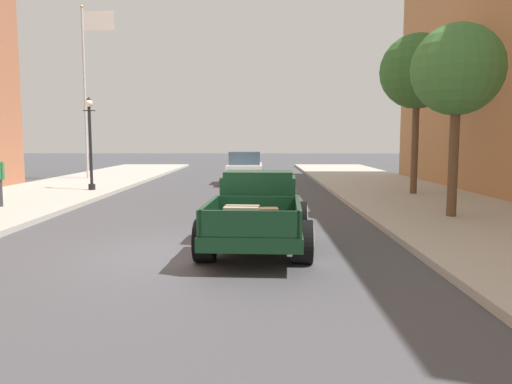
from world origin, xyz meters
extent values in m
plane|color=#47474C|center=(0.00, 0.00, 0.00)|extent=(140.00, 140.00, 0.00)
cube|color=black|center=(1.44, 0.63, 0.54)|extent=(2.03, 4.99, 0.24)
cube|color=black|center=(1.46, 0.98, 1.06)|extent=(1.62, 1.19, 0.80)
cube|color=black|center=(1.46, 0.93, 1.52)|extent=(1.49, 1.01, 0.12)
cube|color=#3D4C5B|center=(1.50, 1.55, 1.22)|extent=(1.33, 0.11, 0.44)
cube|color=black|center=(1.54, 2.28, 0.92)|extent=(1.40, 1.57, 0.52)
cube|color=silver|center=(1.58, 3.08, 0.90)|extent=(0.68, 0.14, 0.47)
cube|color=black|center=(1.36, -0.77, 0.68)|extent=(1.81, 2.19, 0.04)
cube|color=black|center=(0.56, -0.72, 0.90)|extent=(0.20, 2.10, 0.44)
cube|color=black|center=(2.17, -0.81, 0.90)|extent=(0.20, 2.10, 0.44)
cube|color=black|center=(1.31, -1.78, 0.90)|extent=(1.62, 0.17, 0.44)
cube|color=black|center=(1.42, 0.24, 0.90)|extent=(1.62, 0.17, 0.44)
cylinder|color=black|center=(0.62, 2.03, 0.40)|extent=(0.40, 0.82, 0.80)
cylinder|color=silver|center=(0.44, 2.04, 0.40)|extent=(0.05, 0.66, 0.66)
cylinder|color=silver|center=(0.43, 2.04, 0.40)|extent=(0.03, 0.24, 0.24)
cylinder|color=black|center=(2.42, 1.92, 0.40)|extent=(0.40, 0.82, 0.80)
cylinder|color=silver|center=(2.60, 1.91, 0.40)|extent=(0.05, 0.66, 0.66)
cylinder|color=silver|center=(2.61, 1.91, 0.40)|extent=(0.03, 0.24, 0.24)
cylinder|color=black|center=(0.47, -0.66, 0.40)|extent=(0.40, 0.82, 0.80)
cylinder|color=silver|center=(0.29, -0.65, 0.40)|extent=(0.05, 0.66, 0.66)
cylinder|color=silver|center=(0.28, -0.65, 0.40)|extent=(0.03, 0.24, 0.24)
cylinder|color=black|center=(2.26, -0.77, 0.40)|extent=(0.40, 0.82, 0.80)
cylinder|color=silver|center=(2.45, -0.78, 0.40)|extent=(0.05, 0.66, 0.66)
cylinder|color=silver|center=(2.46, -0.78, 0.40)|extent=(0.03, 0.24, 0.24)
cube|color=gray|center=(1.17, -1.11, 0.90)|extent=(0.62, 0.47, 0.40)
cube|color=#3D2D1E|center=(1.17, -1.11, 0.90)|extent=(0.62, 0.08, 0.42)
cube|color=brown|center=(1.60, -0.48, 0.84)|extent=(0.46, 0.35, 0.28)
cube|color=silver|center=(0.75, 15.34, 0.61)|extent=(1.74, 4.31, 0.80)
cube|color=#384C5B|center=(0.75, 15.19, 1.33)|extent=(1.53, 2.01, 0.64)
cylinder|color=black|center=(-0.07, 16.63, 0.33)|extent=(0.22, 0.66, 0.66)
cylinder|color=black|center=(1.58, 16.63, 0.33)|extent=(0.22, 0.66, 0.66)
cylinder|color=black|center=(-0.08, 14.05, 0.33)|extent=(0.22, 0.66, 0.66)
cylinder|color=black|center=(1.57, 14.05, 0.33)|extent=(0.22, 0.66, 0.66)
cylinder|color=#333338|center=(-6.68, 5.70, 0.58)|extent=(0.14, 0.14, 0.86)
cylinder|color=#387A47|center=(-6.55, 5.70, 1.26)|extent=(0.09, 0.09, 0.54)
cylinder|color=black|center=(-5.56, 10.85, 0.27)|extent=(0.28, 0.28, 0.24)
cylinder|color=black|center=(-5.56, 10.85, 1.99)|extent=(0.12, 0.12, 3.20)
cylinder|color=black|center=(-5.56, 10.85, 3.44)|extent=(0.50, 0.04, 0.04)
sphere|color=silver|center=(-5.56, 10.85, 3.75)|extent=(0.32, 0.32, 0.32)
cone|color=black|center=(-5.56, 10.85, 3.93)|extent=(0.24, 0.24, 0.14)
cylinder|color=#B2B2B7|center=(-7.89, 17.04, 4.65)|extent=(0.12, 0.12, 9.00)
sphere|color=gold|center=(-7.89, 17.04, 9.23)|extent=(0.16, 0.16, 0.16)
cube|color=silver|center=(-7.03, 17.04, 8.50)|extent=(1.60, 0.03, 1.00)
cylinder|color=brown|center=(6.78, 3.87, 1.68)|extent=(0.26, 0.26, 3.06)
sphere|color=#3D7538|center=(6.78, 3.87, 4.12)|extent=(2.44, 2.44, 2.44)
cylinder|color=brown|center=(7.52, 9.58, 1.97)|extent=(0.26, 0.26, 3.64)
sphere|color=#33662D|center=(7.52, 9.58, 4.85)|extent=(2.84, 2.84, 2.84)
camera|label=1|loc=(1.47, -9.53, 2.26)|focal=34.31mm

